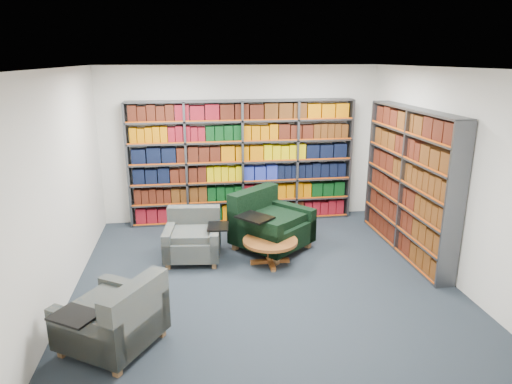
{
  "coord_description": "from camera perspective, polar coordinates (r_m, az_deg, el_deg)",
  "views": [
    {
      "loc": [
        -0.92,
        -5.66,
        2.92
      ],
      "look_at": [
        0.0,
        0.6,
        1.05
      ],
      "focal_mm": 32.0,
      "sensor_mm": 36.0,
      "label": 1
    }
  ],
  "objects": [
    {
      "name": "bookshelf_right",
      "position": [
        7.29,
        18.54,
        1.12
      ],
      "size": [
        0.28,
        2.5,
        2.2
      ],
      "color": "#47494F",
      "rests_on": "ground"
    },
    {
      "name": "chair_teal_front",
      "position": [
        5.07,
        -16.93,
        -15.18
      ],
      "size": [
        1.2,
        1.2,
        0.79
      ],
      "color": "#021A36",
      "rests_on": "ground"
    },
    {
      "name": "coffee_table",
      "position": [
        6.69,
        1.78,
        -6.58
      ],
      "size": [
        0.8,
        0.8,
        0.56
      ],
      "color": "brown",
      "rests_on": "ground"
    },
    {
      "name": "bookshelf_back",
      "position": [
        8.26,
        -1.75,
        3.71
      ],
      "size": [
        4.0,
        0.28,
        2.2
      ],
      "color": "#47494F",
      "rests_on": "ground"
    },
    {
      "name": "chair_green_right",
      "position": [
        7.24,
        1.4,
        -4.19
      ],
      "size": [
        1.41,
        1.41,
        0.91
      ],
      "color": "black",
      "rests_on": "ground"
    },
    {
      "name": "room_shell",
      "position": [
        5.93,
        0.84,
        1.62
      ],
      "size": [
        5.02,
        5.02,
        2.82
      ],
      "color": "#1C212E",
      "rests_on": "ground"
    },
    {
      "name": "chair_teal_left",
      "position": [
        6.98,
        -7.82,
        -5.8
      ],
      "size": [
        0.99,
        0.89,
        0.73
      ],
      "color": "#021A36",
      "rests_on": "ground"
    }
  ]
}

